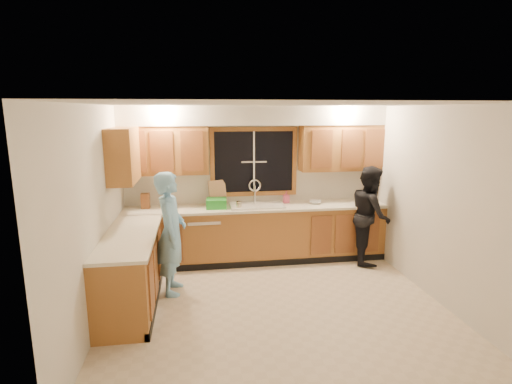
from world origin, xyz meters
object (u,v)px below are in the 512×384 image
(dishwasher, at_px, (204,239))
(bowl, at_px, (315,202))
(stove, at_px, (123,290))
(knife_block, at_px, (145,201))
(sink, at_px, (257,209))
(soap_bottle, at_px, (286,197))
(dish_crate, at_px, (216,203))
(man, at_px, (171,233))
(woman, at_px, (370,215))

(dishwasher, xyz_separation_m, bowl, (1.83, 0.03, 0.53))
(stove, distance_m, bowl, 3.37)
(stove, height_order, knife_block, knife_block)
(sink, xyz_separation_m, knife_block, (-1.75, 0.11, 0.18))
(soap_bottle, bearing_deg, sink, -164.46)
(dish_crate, distance_m, soap_bottle, 1.18)
(sink, relative_size, stove, 0.96)
(man, relative_size, soap_bottle, 8.39)
(dishwasher, distance_m, woman, 2.69)
(sink, height_order, man, man)
(dishwasher, xyz_separation_m, woman, (2.65, -0.31, 0.38))
(stove, relative_size, knife_block, 3.75)
(knife_block, distance_m, dish_crate, 1.11)
(sink, xyz_separation_m, man, (-1.30, -0.98, -0.04))
(sink, relative_size, bowl, 4.29)
(dishwasher, height_order, man, man)
(stove, distance_m, woman, 3.92)
(dish_crate, xyz_separation_m, bowl, (1.63, 0.04, -0.05))
(stove, bearing_deg, soap_bottle, 40.30)
(dishwasher, bearing_deg, dish_crate, -3.02)
(dishwasher, height_order, bowl, bowl)
(woman, height_order, dish_crate, woman)
(bowl, bearing_deg, soap_bottle, 163.73)
(woman, bearing_deg, soap_bottle, 84.81)
(dish_crate, bearing_deg, soap_bottle, 8.32)
(bowl, bearing_deg, woman, -22.14)
(woman, height_order, bowl, woman)
(stove, xyz_separation_m, man, (0.50, 0.84, 0.38))
(dish_crate, height_order, soap_bottle, soap_bottle)
(woman, xyz_separation_m, soap_bottle, (-1.28, 0.47, 0.23))
(dishwasher, xyz_separation_m, dish_crate, (0.20, -0.01, 0.58))
(sink, relative_size, man, 0.52)
(man, height_order, bowl, man)
(sink, relative_size, dish_crate, 2.73)
(man, xyz_separation_m, knife_block, (-0.45, 1.09, 0.21))
(knife_block, bearing_deg, bowl, 0.62)
(knife_block, bearing_deg, man, -65.08)
(dishwasher, bearing_deg, woman, -6.61)
(stove, relative_size, woman, 0.57)
(dishwasher, relative_size, stove, 0.91)
(knife_block, height_order, dish_crate, knife_block)
(sink, height_order, knife_block, sink)
(bowl, bearing_deg, dish_crate, -178.72)
(sink, distance_m, knife_block, 1.76)
(woman, relative_size, knife_block, 6.56)
(sink, height_order, dishwasher, sink)
(woman, xyz_separation_m, knife_block, (-3.55, 0.43, 0.25))
(soap_bottle, bearing_deg, woman, -20.08)
(soap_bottle, bearing_deg, dish_crate, -171.68)
(knife_block, distance_m, bowl, 2.74)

